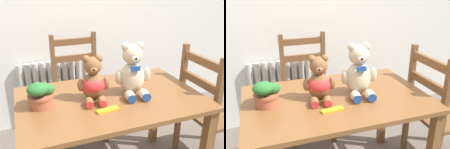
# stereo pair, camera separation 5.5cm
# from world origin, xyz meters

# --- Properties ---
(radiator) EXTENTS (0.73, 0.10, 0.70)m
(radiator) POSITION_xyz_m (-0.24, 1.39, 0.32)
(radiator) COLOR beige
(radiator) RESTS_ON ground_plane
(dining_table) EXTENTS (1.22, 0.79, 0.73)m
(dining_table) POSITION_xyz_m (0.00, 0.39, 0.62)
(dining_table) COLOR brown
(dining_table) RESTS_ON ground_plane
(wooden_chair_behind) EXTENTS (0.44, 0.38, 1.00)m
(wooden_chair_behind) POSITION_xyz_m (-0.06, 1.11, 0.49)
(wooden_chair_behind) COLOR brown
(wooden_chair_behind) RESTS_ON ground_plane
(wooden_chair_side) EXTENTS (0.43, 0.45, 0.99)m
(wooden_chair_side) POSITION_xyz_m (0.85, 0.36, 0.47)
(wooden_chair_side) COLOR brown
(wooden_chair_side) RESTS_ON ground_plane
(teddy_bear_left) EXTENTS (0.21, 0.23, 0.30)m
(teddy_bear_left) POSITION_xyz_m (-0.11, 0.40, 0.85)
(teddy_bear_left) COLOR brown
(teddy_bear_left) RESTS_ON dining_table
(teddy_bear_right) EXTENTS (0.25, 0.26, 0.36)m
(teddy_bear_right) POSITION_xyz_m (0.16, 0.40, 0.88)
(teddy_bear_right) COLOR beige
(teddy_bear_right) RESTS_ON dining_table
(potted_plant) EXTENTS (0.17, 0.18, 0.17)m
(potted_plant) POSITION_xyz_m (-0.45, 0.43, 0.81)
(potted_plant) COLOR #B25B3D
(potted_plant) RESTS_ON dining_table
(chocolate_bar) EXTENTS (0.14, 0.06, 0.01)m
(chocolate_bar) POSITION_xyz_m (-0.08, 0.22, 0.73)
(chocolate_bar) COLOR gold
(chocolate_bar) RESTS_ON dining_table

